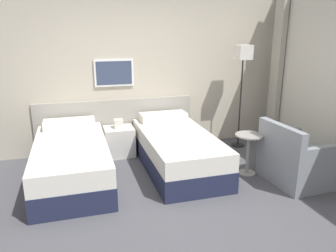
{
  "coord_description": "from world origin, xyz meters",
  "views": [
    {
      "loc": [
        -1.03,
        -3.42,
        2.01
      ],
      "look_at": [
        0.24,
        0.9,
        0.69
      ],
      "focal_mm": 35.0,
      "sensor_mm": 36.0,
      "label": 1
    }
  ],
  "objects_px": {
    "nightstand": "(119,141)",
    "floor_lamp": "(243,62)",
    "armchair": "(296,162)",
    "bed_near_door": "(72,161)",
    "side_table": "(248,147)",
    "bed_near_window": "(177,150)"
  },
  "relations": [
    {
      "from": "bed_near_door",
      "to": "side_table",
      "type": "bearing_deg",
      "value": -11.87
    },
    {
      "from": "nightstand",
      "to": "side_table",
      "type": "height_order",
      "value": "nightstand"
    },
    {
      "from": "nightstand",
      "to": "armchair",
      "type": "xyz_separation_m",
      "value": [
        2.17,
        -1.67,
        0.04
      ]
    },
    {
      "from": "floor_lamp",
      "to": "bed_near_door",
      "type": "bearing_deg",
      "value": -167.99
    },
    {
      "from": "side_table",
      "to": "bed_near_door",
      "type": "bearing_deg",
      "value": 168.13
    },
    {
      "from": "nightstand",
      "to": "floor_lamp",
      "type": "xyz_separation_m",
      "value": [
        2.12,
        -0.13,
        1.25
      ]
    },
    {
      "from": "floor_lamp",
      "to": "side_table",
      "type": "distance_m",
      "value": 1.63
    },
    {
      "from": "bed_near_door",
      "to": "bed_near_window",
      "type": "xyz_separation_m",
      "value": [
        1.53,
        0.0,
        0.0
      ]
    },
    {
      "from": "bed_near_door",
      "to": "side_table",
      "type": "xyz_separation_m",
      "value": [
        2.43,
        -0.51,
        0.13
      ]
    },
    {
      "from": "armchair",
      "to": "floor_lamp",
      "type": "bearing_deg",
      "value": -1.16
    },
    {
      "from": "floor_lamp",
      "to": "armchair",
      "type": "relative_size",
      "value": 1.99
    },
    {
      "from": "bed_near_window",
      "to": "armchair",
      "type": "bearing_deg",
      "value": -33.33
    },
    {
      "from": "bed_near_door",
      "to": "floor_lamp",
      "type": "bearing_deg",
      "value": 12.01
    },
    {
      "from": "floor_lamp",
      "to": "nightstand",
      "type": "bearing_deg",
      "value": 176.45
    },
    {
      "from": "bed_near_door",
      "to": "bed_near_window",
      "type": "relative_size",
      "value": 1.0
    },
    {
      "from": "bed_near_door",
      "to": "nightstand",
      "type": "relative_size",
      "value": 3.29
    },
    {
      "from": "bed_near_window",
      "to": "floor_lamp",
      "type": "height_order",
      "value": "floor_lamp"
    },
    {
      "from": "floor_lamp",
      "to": "side_table",
      "type": "bearing_deg",
      "value": -111.89
    },
    {
      "from": "bed_near_window",
      "to": "bed_near_door",
      "type": "bearing_deg",
      "value": 180.0
    },
    {
      "from": "floor_lamp",
      "to": "bed_near_window",
      "type": "bearing_deg",
      "value": -155.65
    },
    {
      "from": "bed_near_door",
      "to": "side_table",
      "type": "height_order",
      "value": "bed_near_door"
    },
    {
      "from": "bed_near_door",
      "to": "armchair",
      "type": "relative_size",
      "value": 2.27
    }
  ]
}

